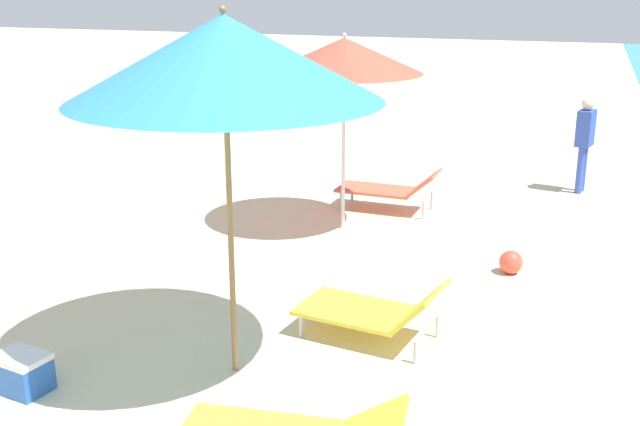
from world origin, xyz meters
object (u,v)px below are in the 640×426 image
umbrella_farthest (344,56)px  person_walking_near (585,136)px  umbrella_second (224,58)px  lounger_second_shoreside (374,310)px  beach_ball (511,262)px  cooler_box (22,372)px  lounger_farthest_shoreside (390,188)px

umbrella_farthest → person_walking_near: size_ratio=1.73×
umbrella_second → lounger_second_shoreside: bearing=44.9°
beach_ball → cooler_box: size_ratio=0.55×
lounger_farthest_shoreside → beach_ball: lounger_farthest_shoreside is taller
person_walking_near → lounger_farthest_shoreside: bearing=50.3°
umbrella_second → beach_ball: (2.08, 3.13, -2.58)m
person_walking_near → lounger_second_shoreside: bearing=87.6°
lounger_second_shoreside → umbrella_farthest: umbrella_farthest is taller
umbrella_second → person_walking_near: bearing=68.5°
umbrella_second → cooler_box: umbrella_second is taller
lounger_second_shoreside → beach_ball: lounger_second_shoreside is taller
lounger_second_shoreside → umbrella_farthest: size_ratio=0.56×
lounger_second_shoreside → lounger_farthest_shoreside: lounger_farthest_shoreside is taller
umbrella_farthest → person_walking_near: umbrella_farthest is taller
lounger_farthest_shoreside → beach_ball: size_ratio=5.45×
cooler_box → lounger_farthest_shoreside: bearing=74.3°
umbrella_second → lounger_second_shoreside: size_ratio=2.13×
cooler_box → lounger_second_shoreside: bearing=36.6°
umbrella_farthest → cooler_box: umbrella_farthest is taller
beach_ball → umbrella_second: bearing=-123.7°
lounger_farthest_shoreside → cooler_box: 6.26m
cooler_box → umbrella_second: bearing=30.0°
person_walking_near → cooler_box: 9.09m
person_walking_near → beach_ball: person_walking_near is taller
lounger_second_shoreside → lounger_farthest_shoreside: bearing=-69.5°
umbrella_farthest → beach_ball: bearing=-22.8°
umbrella_second → beach_ball: umbrella_second is taller
umbrella_second → lounger_farthest_shoreside: 5.66m
umbrella_farthest → cooler_box: bearing=-104.4°
beach_ball → person_walking_near: bearing=79.8°
beach_ball → lounger_farthest_shoreside: bearing=133.9°
umbrella_farthest → lounger_farthest_shoreside: umbrella_farthest is taller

